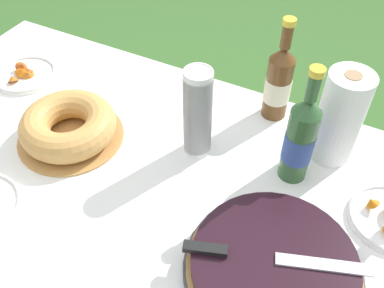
# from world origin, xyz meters

# --- Properties ---
(garden_table) EXTENTS (1.57, 0.91, 0.71)m
(garden_table) POSITION_xyz_m (0.00, 0.00, 0.64)
(garden_table) COLOR brown
(garden_table) RESTS_ON ground_plane
(tablecloth) EXTENTS (1.58, 0.92, 0.10)m
(tablecloth) POSITION_xyz_m (0.00, 0.00, 0.70)
(tablecloth) COLOR white
(tablecloth) RESTS_ON garden_table
(berry_tart) EXTENTS (0.37, 0.37, 0.06)m
(berry_tart) POSITION_xyz_m (0.39, -0.09, 0.74)
(berry_tart) COLOR #38383D
(berry_tart) RESTS_ON tablecloth
(serving_knife) EXTENTS (0.36, 0.15, 0.01)m
(serving_knife) POSITION_xyz_m (0.36, -0.10, 0.78)
(serving_knife) COLOR silver
(serving_knife) RESTS_ON berry_tart
(bundt_cake) EXTENTS (0.29, 0.29, 0.09)m
(bundt_cake) POSITION_xyz_m (-0.24, 0.04, 0.76)
(bundt_cake) COLOR #B78447
(bundt_cake) RESTS_ON tablecloth
(cup_stack) EXTENTS (0.07, 0.07, 0.25)m
(cup_stack) POSITION_xyz_m (0.09, 0.16, 0.84)
(cup_stack) COLOR white
(cup_stack) RESTS_ON tablecloth
(cider_bottle_green) EXTENTS (0.07, 0.07, 0.32)m
(cider_bottle_green) POSITION_xyz_m (0.34, 0.19, 0.84)
(cider_bottle_green) COLOR #2D562D
(cider_bottle_green) RESTS_ON tablecloth
(cider_bottle_amber) EXTENTS (0.07, 0.07, 0.30)m
(cider_bottle_amber) POSITION_xyz_m (0.22, 0.39, 0.83)
(cider_bottle_amber) COLOR brown
(cider_bottle_amber) RESTS_ON tablecloth
(snack_plate_left) EXTENTS (0.19, 0.19, 0.06)m
(snack_plate_left) POSITION_xyz_m (-0.54, 0.19, 0.73)
(snack_plate_left) COLOR white
(snack_plate_left) RESTS_ON tablecloth
(paper_towel_roll) EXTENTS (0.11, 0.11, 0.25)m
(paper_towel_roll) POSITION_xyz_m (0.40, 0.31, 0.84)
(paper_towel_roll) COLOR white
(paper_towel_roll) RESTS_ON tablecloth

